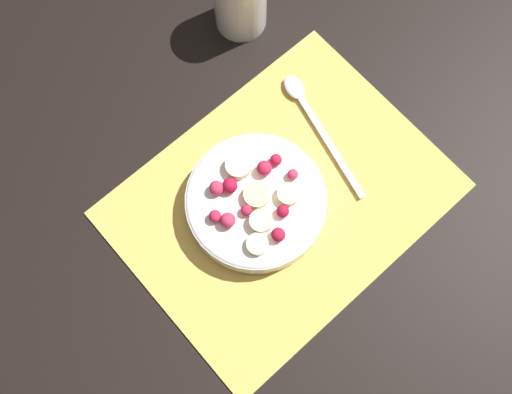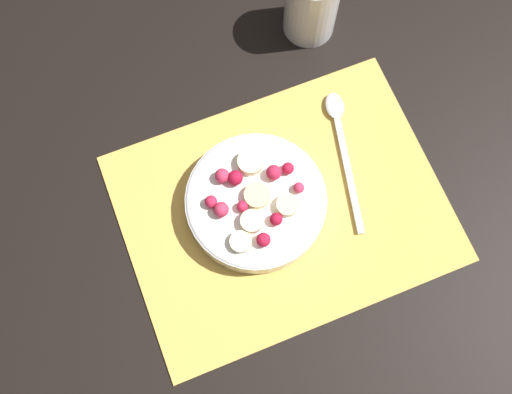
% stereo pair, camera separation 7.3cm
% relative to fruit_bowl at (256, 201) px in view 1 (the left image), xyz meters
% --- Properties ---
extents(ground_plane, '(3.00, 3.00, 0.00)m').
position_rel_fruit_bowl_xyz_m(ground_plane, '(0.03, -0.01, -0.03)').
color(ground_plane, black).
extents(placemat, '(0.43, 0.32, 0.01)m').
position_rel_fruit_bowl_xyz_m(placemat, '(0.03, -0.01, -0.02)').
color(placemat, '#E0B251').
rests_on(placemat, ground_plane).
extents(fruit_bowl, '(0.18, 0.18, 0.05)m').
position_rel_fruit_bowl_xyz_m(fruit_bowl, '(0.00, 0.00, 0.00)').
color(fruit_bowl, white).
rests_on(fruit_bowl, placemat).
extents(spoon, '(0.06, 0.21, 0.01)m').
position_rel_fruit_bowl_xyz_m(spoon, '(0.15, 0.05, -0.02)').
color(spoon, silver).
rests_on(spoon, placemat).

